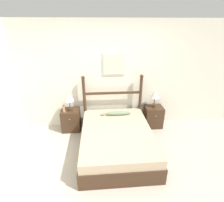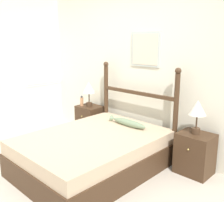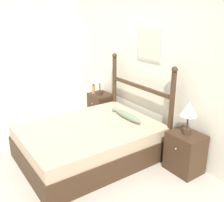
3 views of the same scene
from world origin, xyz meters
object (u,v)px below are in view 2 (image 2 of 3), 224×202
object	(u,v)px
nightstand_right	(195,154)
table_lamp_right	(197,110)
bed	(93,153)
table_lamp_left	(89,89)
fish_pillow	(128,123)
bottle	(82,101)
nightstand_left	(90,120)

from	to	relation	value
nightstand_right	table_lamp_right	distance (m)	0.59
bed	table_lamp_left	distance (m)	1.45
nightstand_right	fish_pillow	distance (m)	1.02
table_lamp_left	bottle	bearing A→B (deg)	-155.18
bed	fish_pillow	distance (m)	0.69
nightstand_right	table_lamp_left	distance (m)	2.13
nightstand_left	nightstand_right	size ratio (longest dim) A/B	1.00
bottle	fish_pillow	distance (m)	1.24
table_lamp_left	fish_pillow	distance (m)	1.16
fish_pillow	bottle	bearing A→B (deg)	172.86
nightstand_left	table_lamp_right	world-z (taller)	table_lamp_right
bed	fish_pillow	size ratio (longest dim) A/B	2.91
table_lamp_right	nightstand_left	bearing A→B (deg)	-179.87
table_lamp_left	table_lamp_right	xyz separation A→B (m)	(2.04, 0.03, 0.00)
nightstand_right	table_lamp_right	bearing A→B (deg)	160.12
bed	table_lamp_right	world-z (taller)	table_lamp_right
table_lamp_right	fish_pillow	world-z (taller)	table_lamp_right
table_lamp_right	bottle	bearing A→B (deg)	-177.68
table_lamp_left	table_lamp_right	size ratio (longest dim) A/B	1.00
bed	fish_pillow	xyz separation A→B (m)	(0.08, 0.61, 0.29)
bottle	table_lamp_left	bearing A→B (deg)	24.82
bed	table_lamp_right	size ratio (longest dim) A/B	4.35
nightstand_left	bed	bearing A→B (deg)	-39.56
bed	table_lamp_left	size ratio (longest dim) A/B	4.35
bed	fish_pillow	world-z (taller)	fish_pillow
nightstand_left	table_lamp_right	xyz separation A→B (m)	(2.05, 0.00, 0.59)
bed	table_lamp_right	bearing A→B (deg)	40.07
table_lamp_left	table_lamp_right	bearing A→B (deg)	0.73
nightstand_right	table_lamp_right	xyz separation A→B (m)	(-0.01, 0.00, 0.59)
table_lamp_right	fish_pillow	bearing A→B (deg)	-165.56
bed	nightstand_left	size ratio (longest dim) A/B	3.53
bed	table_lamp_right	xyz separation A→B (m)	(1.02, 0.86, 0.62)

